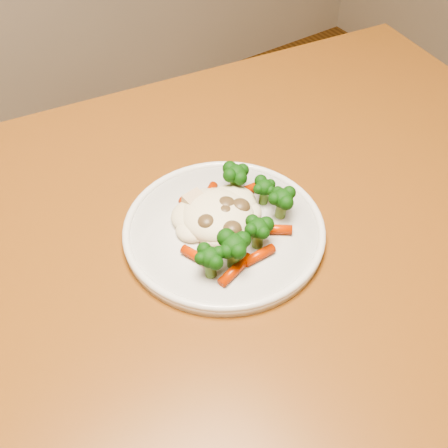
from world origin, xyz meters
The scene contains 3 objects.
dining_table centered at (-0.13, 0.09, 0.65)m, with size 1.26×0.93×0.75m.
plate centered at (-0.08, 0.10, 0.76)m, with size 0.25×0.25×0.01m, color white.
meal centered at (-0.08, 0.10, 0.78)m, with size 0.17×0.15×0.04m.
Camera 1 is at (-0.35, -0.30, 1.27)m, focal length 45.00 mm.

